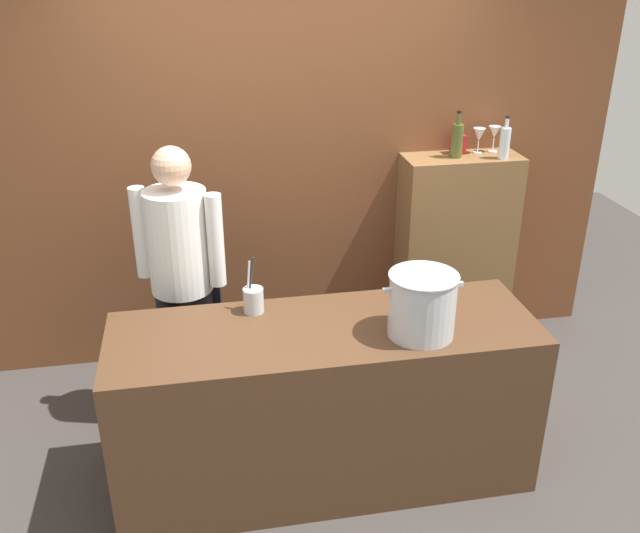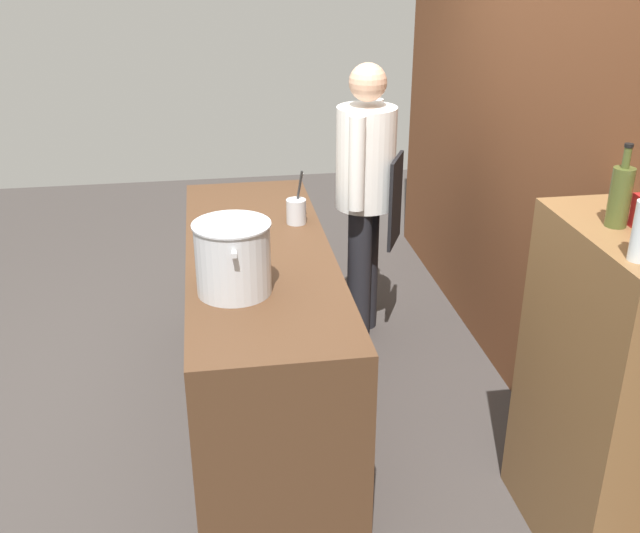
{
  "view_description": "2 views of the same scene",
  "coord_description": "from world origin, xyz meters",
  "px_view_note": "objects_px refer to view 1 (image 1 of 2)",
  "views": [
    {
      "loc": [
        -0.56,
        -2.87,
        2.6
      ],
      "look_at": [
        0.03,
        0.31,
        1.08
      ],
      "focal_mm": 38.75,
      "sensor_mm": 36.0,
      "label": 1
    },
    {
      "loc": [
        3.32,
        -0.22,
        2.32
      ],
      "look_at": [
        0.26,
        0.26,
        0.91
      ],
      "focal_mm": 41.87,
      "sensor_mm": 36.0,
      "label": 2
    }
  ],
  "objects_px": {
    "chef": "(181,268)",
    "wine_glass_tall": "(479,135)",
    "stockpot_large": "(422,305)",
    "utensil_crock": "(253,299)",
    "spice_tin_red": "(458,144)",
    "wine_bottle_clear": "(505,142)",
    "wine_bottle_olive": "(457,140)",
    "wine_glass_wide": "(494,133)"
  },
  "relations": [
    {
      "from": "wine_glass_wide",
      "to": "chef",
      "type": "bearing_deg",
      "value": -164.07
    },
    {
      "from": "utensil_crock",
      "to": "stockpot_large",
      "type": "bearing_deg",
      "value": -25.49
    },
    {
      "from": "stockpot_large",
      "to": "wine_glass_wide",
      "type": "relative_size",
      "value": 2.32
    },
    {
      "from": "utensil_crock",
      "to": "wine_bottle_olive",
      "type": "xyz_separation_m",
      "value": [
        1.4,
        0.95,
        0.51
      ]
    },
    {
      "from": "utensil_crock",
      "to": "wine_bottle_olive",
      "type": "relative_size",
      "value": 0.98
    },
    {
      "from": "utensil_crock",
      "to": "spice_tin_red",
      "type": "relative_size",
      "value": 2.39
    },
    {
      "from": "wine_bottle_olive",
      "to": "spice_tin_red",
      "type": "height_order",
      "value": "wine_bottle_olive"
    },
    {
      "from": "stockpot_large",
      "to": "wine_glass_tall",
      "type": "xyz_separation_m",
      "value": [
        0.81,
        1.39,
        0.42
      ]
    },
    {
      "from": "stockpot_large",
      "to": "utensil_crock",
      "type": "distance_m",
      "value": 0.85
    },
    {
      "from": "utensil_crock",
      "to": "wine_bottle_clear",
      "type": "height_order",
      "value": "wine_bottle_clear"
    },
    {
      "from": "stockpot_large",
      "to": "chef",
      "type": "bearing_deg",
      "value": 144.03
    },
    {
      "from": "wine_bottle_clear",
      "to": "wine_glass_tall",
      "type": "height_order",
      "value": "wine_bottle_clear"
    },
    {
      "from": "wine_glass_tall",
      "to": "wine_glass_wide",
      "type": "bearing_deg",
      "value": 3.53
    },
    {
      "from": "chef",
      "to": "wine_bottle_olive",
      "type": "xyz_separation_m",
      "value": [
        1.76,
        0.5,
        0.51
      ]
    },
    {
      "from": "chef",
      "to": "wine_bottle_clear",
      "type": "distance_m",
      "value": 2.15
    },
    {
      "from": "utensil_crock",
      "to": "wine_glass_tall",
      "type": "height_order",
      "value": "wine_glass_tall"
    },
    {
      "from": "stockpot_large",
      "to": "wine_glass_wide",
      "type": "height_order",
      "value": "wine_glass_wide"
    },
    {
      "from": "utensil_crock",
      "to": "wine_glass_tall",
      "type": "distance_m",
      "value": 1.95
    },
    {
      "from": "chef",
      "to": "wine_glass_wide",
      "type": "bearing_deg",
      "value": -138.84
    },
    {
      "from": "stockpot_large",
      "to": "wine_bottle_olive",
      "type": "height_order",
      "value": "wine_bottle_olive"
    },
    {
      "from": "spice_tin_red",
      "to": "wine_glass_wide",
      "type": "bearing_deg",
      "value": -1.74
    },
    {
      "from": "stockpot_large",
      "to": "wine_glass_tall",
      "type": "relative_size",
      "value": 2.41
    },
    {
      "from": "chef",
      "to": "wine_glass_tall",
      "type": "bearing_deg",
      "value": -138.18
    },
    {
      "from": "wine_glass_wide",
      "to": "spice_tin_red",
      "type": "distance_m",
      "value": 0.25
    },
    {
      "from": "wine_bottle_olive",
      "to": "wine_glass_tall",
      "type": "distance_m",
      "value": 0.19
    },
    {
      "from": "chef",
      "to": "wine_glass_wide",
      "type": "height_order",
      "value": "chef"
    },
    {
      "from": "wine_bottle_olive",
      "to": "wine_glass_wide",
      "type": "height_order",
      "value": "wine_bottle_olive"
    },
    {
      "from": "chef",
      "to": "utensil_crock",
      "type": "xyz_separation_m",
      "value": [
        0.36,
        -0.45,
        0.0
      ]
    },
    {
      "from": "wine_bottle_clear",
      "to": "spice_tin_red",
      "type": "xyz_separation_m",
      "value": [
        -0.24,
        0.17,
        -0.04
      ]
    },
    {
      "from": "wine_bottle_clear",
      "to": "chef",
      "type": "bearing_deg",
      "value": -168.32
    },
    {
      "from": "wine_bottle_clear",
      "to": "spice_tin_red",
      "type": "bearing_deg",
      "value": 145.27
    },
    {
      "from": "chef",
      "to": "wine_glass_tall",
      "type": "height_order",
      "value": "chef"
    },
    {
      "from": "utensil_crock",
      "to": "spice_tin_red",
      "type": "bearing_deg",
      "value": 35.78
    },
    {
      "from": "stockpot_large",
      "to": "spice_tin_red",
      "type": "bearing_deg",
      "value": 64.22
    },
    {
      "from": "chef",
      "to": "wine_bottle_olive",
      "type": "bearing_deg",
      "value": -138.77
    },
    {
      "from": "chef",
      "to": "stockpot_large",
      "type": "height_order",
      "value": "chef"
    },
    {
      "from": "stockpot_large",
      "to": "wine_bottle_clear",
      "type": "bearing_deg",
      "value": 53.36
    },
    {
      "from": "utensil_crock",
      "to": "spice_tin_red",
      "type": "distance_m",
      "value": 1.84
    },
    {
      "from": "stockpot_large",
      "to": "wine_bottle_clear",
      "type": "xyz_separation_m",
      "value": [
        0.92,
        1.24,
        0.41
      ]
    },
    {
      "from": "wine_bottle_olive",
      "to": "stockpot_large",
      "type": "bearing_deg",
      "value": -115.7
    },
    {
      "from": "utensil_crock",
      "to": "wine_bottle_clear",
      "type": "relative_size",
      "value": 1.08
    },
    {
      "from": "spice_tin_red",
      "to": "utensil_crock",
      "type": "bearing_deg",
      "value": -144.22
    }
  ]
}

